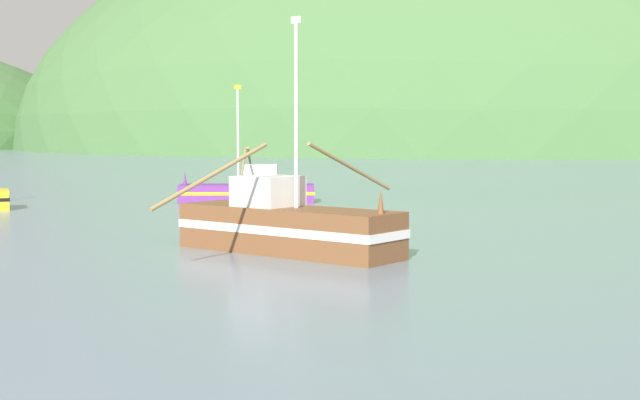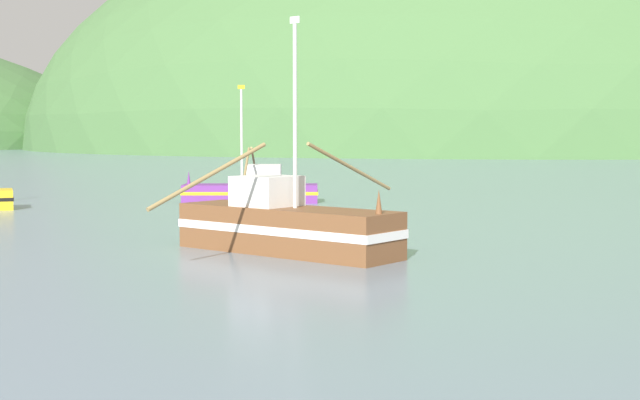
# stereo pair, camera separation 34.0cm
# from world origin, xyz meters

# --- Properties ---
(hill_far_right) EXTENTS (178.40, 142.72, 97.16)m
(hill_far_right) POSITION_xyz_m (-1.40, 185.28, 0.00)
(hill_far_right) COLOR #47703D
(hill_far_right) RESTS_ON ground
(hill_far_left) EXTENTS (146.20, 116.96, 46.12)m
(hill_far_left) POSITION_xyz_m (15.60, 195.49, 0.00)
(hill_far_left) COLOR #516B38
(hill_far_left) RESTS_ON ground
(fishing_boat_purple) EXTENTS (7.30, 9.73, 6.10)m
(fishing_boat_purple) POSITION_xyz_m (-4.76, 41.64, 0.66)
(fishing_boat_purple) COLOR #6B2D84
(fishing_boat_purple) RESTS_ON ground
(fishing_boat_brown) EXTENTS (7.65, 9.81, 7.16)m
(fishing_boat_brown) POSITION_xyz_m (1.49, 22.99, 0.85)
(fishing_boat_brown) COLOR brown
(fishing_boat_brown) RESTS_ON ground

